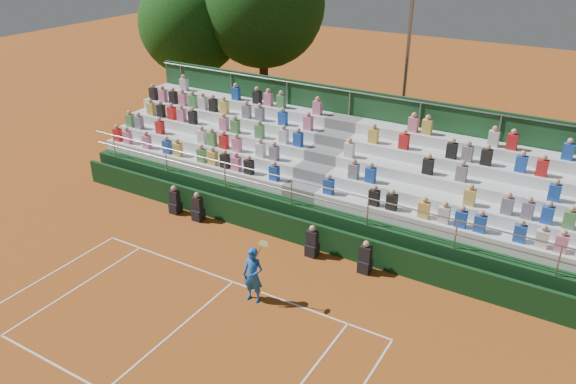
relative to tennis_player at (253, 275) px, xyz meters
The scene contains 8 objects.
ground 1.50m from the tennis_player, 158.76° to the left, with size 90.00×90.00×0.00m, color #A6511B.
courtside_wall 3.82m from the tennis_player, 106.99° to the left, with size 20.00×0.15×1.00m, color black.
line_officials 3.79m from the tennis_player, 122.25° to the left, with size 8.63×0.40×1.19m.
grandstand 6.96m from the tennis_player, 99.29° to the left, with size 20.00×5.20×4.40m.
tennis_player is the anchor object (origin of this frame).
tree_west 18.98m from the tennis_player, 134.47° to the left, with size 5.72×5.72×8.28m.
tree_east 18.42m from the tennis_player, 121.83° to the left, with size 6.79×6.79×9.88m.
floodlight_mast 13.23m from the tennis_player, 90.41° to the left, with size 0.60×0.25×8.45m.
Camera 1 is at (9.28, -12.08, 10.61)m, focal length 35.00 mm.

